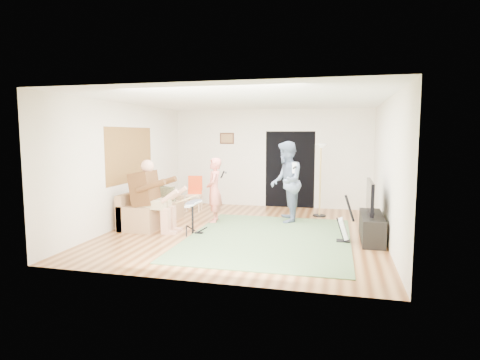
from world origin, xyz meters
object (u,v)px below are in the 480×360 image
dining_chair (194,198)px  television (370,196)px  guitarist (286,182)px  tv_cabinet (372,227)px  drum_kit (193,219)px  torchiere_lamp (320,167)px  guitar_spare (344,229)px  sofa (150,213)px  singer (214,190)px

dining_chair → television: bearing=-32.2°
guitarist → tv_cabinet: (1.81, -1.25, -0.68)m
drum_kit → torchiere_lamp: 3.55m
dining_chair → tv_cabinet: 4.78m
guitarist → guitar_spare: (1.29, -1.51, -0.67)m
guitarist → dining_chair: size_ratio=2.04×
guitarist → guitar_spare: size_ratio=2.07×
guitarist → drum_kit: bearing=-54.9°
tv_cabinet → television: television is taller
guitar_spare → tv_cabinet: bearing=27.1°
guitarist → television: size_ratio=1.55×
sofa → tv_cabinet: size_ratio=1.33×
drum_kit → singer: 1.23m
drum_kit → tv_cabinet: (3.50, 0.34, -0.04)m
singer → torchiere_lamp: torchiere_lamp is taller
dining_chair → tv_cabinet: size_ratio=0.65×
tv_cabinet → guitarist: bearing=145.3°
sofa → torchiere_lamp: torchiere_lamp is taller
guitar_spare → television: (0.47, 0.26, 0.59)m
sofa → guitar_spare: size_ratio=2.07×
television → dining_chair: bearing=154.9°
drum_kit → tv_cabinet: 3.52m
sofa → drum_kit: (1.28, -0.65, 0.04)m
singer → torchiere_lamp: 2.69m
drum_kit → tv_cabinet: drum_kit is taller
sofa → drum_kit: sofa is taller
guitar_spare → television: 0.80m
drum_kit → guitar_spare: guitar_spare is taller
drum_kit → television: television is taller
drum_kit → guitarist: bearing=43.2°
guitar_spare → television: television is taller
singer → torchiere_lamp: bearing=106.5°
guitar_spare → tv_cabinet: 0.58m
singer → guitarist: guitarist is taller
singer → television: bearing=64.2°
sofa → dining_chair: size_ratio=2.04×
guitar_spare → tv_cabinet: (0.52, 0.26, -0.01)m
singer → guitarist: bearing=93.4°
guitarist → tv_cabinet: bearing=47.2°
torchiere_lamp → tv_cabinet: bearing=-62.6°
sofa → torchiere_lamp: size_ratio=1.04×
dining_chair → singer: bearing=-59.4°
singer → television: (3.35, -0.80, 0.11)m
sofa → guitar_spare: guitar_spare is taller
tv_cabinet → singer: bearing=166.8°
drum_kit → torchiere_lamp: bearing=44.9°
guitar_spare → torchiere_lamp: 2.60m
tv_cabinet → television: 0.60m
dining_chair → television: size_ratio=0.76×
singer → television: 3.44m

